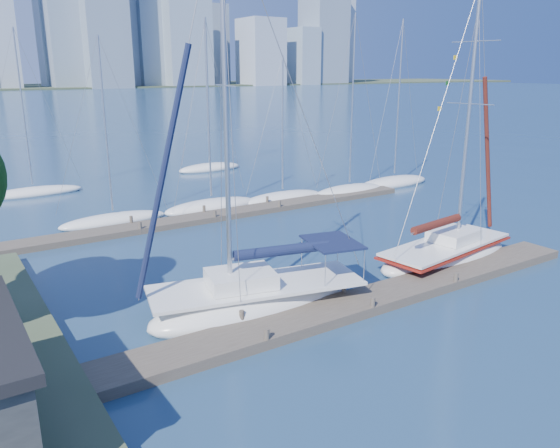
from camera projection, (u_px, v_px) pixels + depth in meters
ground at (357, 308)px, 22.74m from camera, size 700.00×700.00×0.00m
near_dock at (357, 304)px, 22.68m from camera, size 26.00×2.00×0.40m
far_dock at (223, 215)px, 36.63m from camera, size 30.00×1.80×0.36m
sailboat_navy at (256, 282)px, 22.34m from camera, size 9.90×5.12×16.16m
sailboat_maroon at (447, 241)px, 27.91m from camera, size 8.95×3.98×14.26m
bg_boat_1 at (114, 220)px, 35.19m from camera, size 7.13×3.99×11.85m
bg_boat_2 at (212, 206)px, 38.57m from camera, size 7.40×4.63×13.17m
bg_boat_3 at (283, 198)px, 41.26m from camera, size 7.02×2.77×10.83m
bg_boat_4 at (349, 190)px, 43.54m from camera, size 6.76×2.35×13.94m
bg_boat_5 at (394, 182)px, 46.69m from camera, size 7.60×3.87×13.80m
bg_boat_6 at (34, 192)px, 43.04m from camera, size 7.40×1.94×12.88m
bg_boat_7 at (210, 168)px, 53.61m from camera, size 6.75×3.34×13.86m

